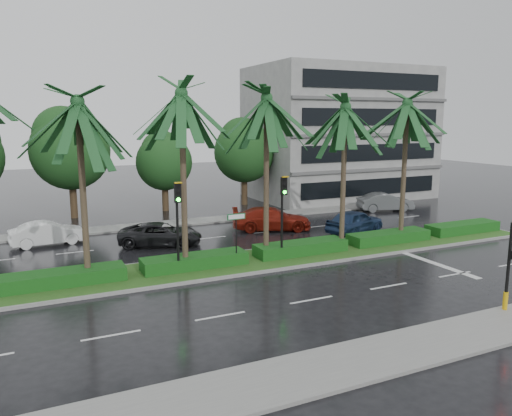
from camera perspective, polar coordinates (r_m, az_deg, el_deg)
name	(u,v)px	position (r m, az deg, el deg)	size (l,w,h in m)	color
ground	(259,268)	(25.06, 0.32, -6.83)	(120.00, 120.00, 0.00)	black
near_sidewalk	(398,351)	(17.03, 15.89, -15.46)	(40.00, 2.40, 0.12)	slate
far_sidewalk	(186,222)	(35.91, -7.98, -1.63)	(40.00, 2.00, 0.12)	slate
median	(250,261)	(25.90, -0.64, -6.08)	(36.00, 4.00, 0.15)	gray
hedge	(250,254)	(25.80, -0.64, -5.29)	(35.20, 1.40, 0.60)	#134213
lane_markings	(315,262)	(26.11, 6.79, -6.19)	(34.00, 13.06, 0.01)	silver
palm_row	(226,111)	(24.40, -3.42, 11.03)	(26.30, 4.20, 9.76)	#402F25
signal_near	(512,250)	(20.98, 27.24, -4.25)	(0.34, 0.45, 4.36)	black
signal_median_left	(178,214)	(23.22, -8.93, -0.69)	(0.34, 0.42, 4.36)	black
signal_median_right	(283,205)	(25.29, 3.10, 0.30)	(0.34, 0.42, 4.36)	black
street_sign	(236,226)	(24.55, -2.27, -2.07)	(0.95, 0.09, 2.60)	black
bg_trees	(153,150)	(40.42, -11.64, 6.54)	(33.33, 5.74, 8.29)	#3B281B
building	(339,133)	(48.16, 9.45, 8.42)	(16.00, 10.00, 12.00)	gray
car_white	(48,233)	(31.77, -22.68, -2.68)	(4.23, 1.47, 1.39)	white
car_darkgrey	(160,234)	(29.77, -10.88, -2.95)	(4.82, 2.22, 1.34)	black
car_red	(272,219)	(33.25, 1.80, -1.25)	(5.22, 2.12, 1.52)	maroon
car_blue	(355,221)	(33.03, 11.22, -1.50)	(4.49, 1.81, 1.53)	navy
car_grey	(385,202)	(41.51, 14.56, 0.67)	(4.44, 1.55, 1.46)	#575A5C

